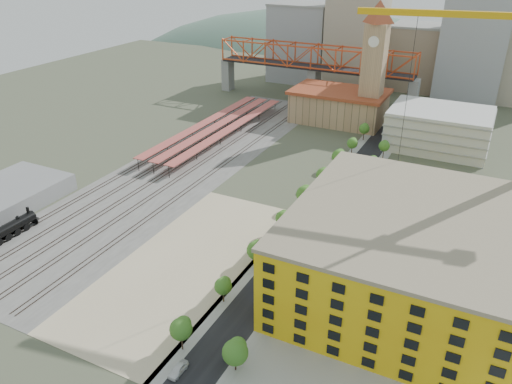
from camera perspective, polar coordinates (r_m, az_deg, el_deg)
The scene contains 31 objects.
ground at distance 139.16m, azimuth 0.73°, elevation -1.86°, with size 400.00×400.00×0.00m, color #474C38.
ballast_strip at distance 169.22m, azimuth -7.69°, elevation 3.30°, with size 36.00×165.00×0.06m, color #605E59.
dirt_lot at distance 117.69m, azimuth -7.82°, elevation -7.98°, with size 28.00×67.00×0.06m, color tan.
street_asphalt at distance 146.46m, azimuth 8.96°, elevation -0.66°, with size 12.00×170.00×0.06m, color black.
sidewalk_west at distance 147.95m, azimuth 6.94°, elevation -0.23°, with size 3.00×170.00×0.04m, color gray.
sidewalk_east at distance 145.18m, azimuth 11.01°, elevation -1.10°, with size 3.00×170.00×0.04m, color gray.
construction_pad at distance 112.29m, azimuth 17.49°, elevation -11.06°, with size 50.00×90.00×0.06m, color gray.
rail_tracks at distance 170.13m, azimuth -8.20°, elevation 3.44°, with size 26.56×160.00×0.18m.
platform_canopies at distance 191.88m, azimuth -4.46°, elevation 7.59°, with size 16.00×80.00×4.12m.
station_hall at distance 209.46m, azimuth 9.46°, elevation 9.72°, with size 38.00×24.00×13.10m.
clock_tower at distance 199.04m, azimuth 13.44°, elevation 15.04°, with size 12.00×12.00×52.00m.
parking_garage at distance 190.50m, azimuth 20.18°, elevation 6.82°, with size 34.00×26.00×14.00m, color silver.
truss_bridge at distance 233.78m, azimuth 6.68°, elevation 14.75°, with size 94.00×9.60×25.60m.
construction_building at distance 107.27m, azimuth 16.60°, elevation -6.73°, with size 44.60×50.60×18.80m.
warehouse at distance 157.10m, azimuth -26.73°, elevation -0.41°, with size 22.00×32.00×5.00m, color gray.
street_trees at distance 138.03m, azimuth 7.64°, elevation -2.38°, with size 15.40×124.40×8.00m.
skyline at distance 260.25m, azimuth 16.73°, elevation 15.95°, with size 133.00×46.00×60.00m.
distant_hills at distance 398.01m, azimuth 23.48°, elevation 2.84°, with size 647.00×264.00×227.00m.
locomotive at distance 137.91m, azimuth -27.23°, elevation -4.36°, with size 3.07×23.69×5.92m.
site_trailer_a at distance 107.72m, azimuth 0.79°, elevation -10.57°, with size 2.48×9.42×2.58m, color silver.
site_trailer_b at distance 114.57m, azimuth 2.81°, elevation -8.10°, with size 2.27×8.62×2.36m, color silver.
site_trailer_c at distance 125.20m, azimuth 5.37°, elevation -4.85°, with size 2.42×9.20×2.52m, color silver.
site_trailer_d at distance 128.94m, azimuth 6.15°, elevation -3.81°, with size 2.70×10.25×2.81m, color silver.
car_0 at distance 91.83m, azimuth -8.89°, elevation -19.42°, with size 1.81×4.49×1.53m, color white.
car_1 at distance 116.23m, azimuth 1.54°, elevation -7.81°, with size 1.45×4.16×1.37m, color #9C9DA1.
car_2 at distance 134.97m, azimuth 5.85°, elevation -2.63°, with size 2.42×5.24×1.46m, color black.
car_3 at distance 154.30m, azimuth 8.93°, elevation 1.10°, with size 1.98×4.87×1.41m, color navy.
car_4 at distance 94.06m, azimuth -2.90°, elevation -17.77°, with size 1.54×3.83×1.30m, color white.
car_5 at distance 118.71m, azimuth 5.37°, elevation -7.09°, with size 1.56×4.47×1.47m, color #A1A1A6.
car_6 at distance 132.21m, azimuth 8.06°, elevation -3.46°, with size 2.27×4.92×1.37m, color black.
car_7 at distance 154.47m, azimuth 11.24°, elevation 0.91°, with size 1.85×4.56×1.32m, color navy.
Camera 1 is at (52.99, -110.18, 66.46)m, focal length 35.00 mm.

